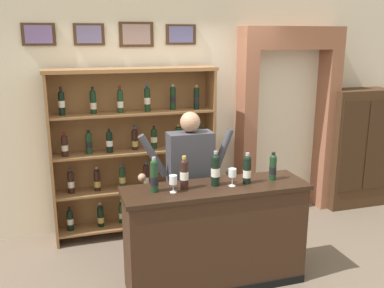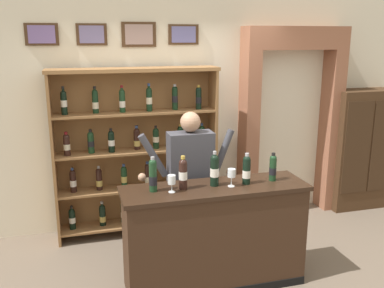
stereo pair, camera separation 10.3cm
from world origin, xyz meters
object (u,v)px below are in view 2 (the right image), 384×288
(tasting_bottle_chianti, at_px, (153,175))
(tasting_bottle_super_tuscan, at_px, (273,167))
(tasting_counter, at_px, (214,236))
(tasting_bottle_brunello, at_px, (215,169))
(wine_shelf, at_px, (136,148))
(shopkeeper, at_px, (190,171))
(tasting_bottle_rosso, at_px, (183,173))
(side_cabinet, at_px, (360,149))
(tasting_bottle_bianco, at_px, (247,169))
(wine_glass_right, at_px, (231,174))
(wine_glass_center, at_px, (172,180))

(tasting_bottle_chianti, relative_size, tasting_bottle_super_tuscan, 1.16)
(tasting_counter, bearing_deg, tasting_bottle_chianti, 177.23)
(tasting_bottle_chianti, height_order, tasting_bottle_brunello, tasting_bottle_brunello)
(wine_shelf, bearing_deg, shopkeeper, -63.73)
(tasting_counter, distance_m, tasting_bottle_rosso, 0.71)
(side_cabinet, distance_m, tasting_bottle_bianco, 2.65)
(tasting_bottle_super_tuscan, bearing_deg, wine_glass_right, -173.06)
(wine_shelf, xyz_separation_m, wine_glass_right, (0.67, -1.39, 0.07))
(tasting_bottle_brunello, bearing_deg, side_cabinet, 27.69)
(tasting_counter, xyz_separation_m, tasting_bottle_super_tuscan, (0.57, 0.01, 0.63))
(shopkeeper, bearing_deg, tasting_bottle_rosso, -112.51)
(shopkeeper, relative_size, tasting_bottle_super_tuscan, 5.91)
(wine_shelf, xyz_separation_m, shopkeeper, (0.42, -0.86, -0.05))
(shopkeeper, height_order, tasting_bottle_brunello, shopkeeper)
(tasting_bottle_brunello, relative_size, tasting_bottle_bianco, 1.11)
(wine_shelf, bearing_deg, side_cabinet, 0.24)
(tasting_bottle_bianco, distance_m, wine_glass_center, 0.71)
(wine_shelf, distance_m, wine_glass_right, 1.54)
(tasting_bottle_chianti, height_order, tasting_bottle_super_tuscan, tasting_bottle_chianti)
(tasting_bottle_super_tuscan, relative_size, wine_glass_right, 1.63)
(tasting_bottle_rosso, bearing_deg, tasting_bottle_super_tuscan, -0.13)
(tasting_bottle_brunello, height_order, wine_glass_right, tasting_bottle_brunello)
(tasting_bottle_brunello, bearing_deg, tasting_counter, -90.92)
(tasting_counter, distance_m, shopkeeper, 0.70)
(wine_glass_center, bearing_deg, side_cabinet, 25.32)
(shopkeeper, distance_m, tasting_bottle_bianco, 0.65)
(tasting_counter, xyz_separation_m, wine_glass_right, (0.14, -0.04, 0.61))
(side_cabinet, height_order, tasting_bottle_bianco, side_cabinet)
(wine_glass_center, bearing_deg, shopkeeper, 59.41)
(tasting_bottle_super_tuscan, bearing_deg, side_cabinet, 34.33)
(shopkeeper, xyz_separation_m, tasting_bottle_chianti, (-0.46, -0.46, 0.15))
(tasting_bottle_rosso, distance_m, wine_glass_right, 0.44)
(tasting_bottle_rosso, distance_m, tasting_bottle_super_tuscan, 0.87)
(wine_shelf, bearing_deg, tasting_bottle_brunello, -68.35)
(wine_glass_right, bearing_deg, side_cabinet, 30.19)
(tasting_bottle_bianco, xyz_separation_m, wine_glass_center, (-0.71, -0.03, -0.03))
(shopkeeper, relative_size, tasting_bottle_bianco, 5.47)
(tasting_bottle_brunello, relative_size, tasting_bottle_super_tuscan, 1.20)
(tasting_bottle_rosso, relative_size, wine_glass_right, 1.84)
(tasting_bottle_bianco, bearing_deg, wine_glass_center, -177.37)
(wine_shelf, height_order, tasting_bottle_super_tuscan, wine_shelf)
(tasting_bottle_brunello, xyz_separation_m, wine_glass_right, (0.14, -0.06, -0.04))
(wine_shelf, relative_size, wine_glass_right, 11.86)
(tasting_counter, xyz_separation_m, tasting_bottle_chianti, (-0.56, 0.03, 0.64))
(tasting_bottle_bianco, bearing_deg, wine_shelf, 121.33)
(tasting_counter, bearing_deg, wine_shelf, 111.29)
(wine_shelf, distance_m, tasting_counter, 1.55)
(side_cabinet, bearing_deg, tasting_bottle_brunello, -152.31)
(tasting_bottle_chianti, bearing_deg, tasting_counter, -2.77)
(tasting_bottle_bianco, xyz_separation_m, tasting_bottle_super_tuscan, (0.28, 0.02, -0.01))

